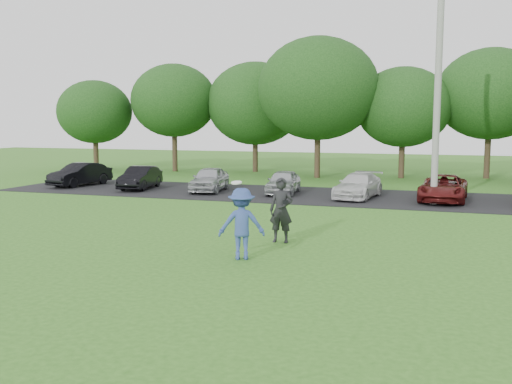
% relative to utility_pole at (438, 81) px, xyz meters
% --- Properties ---
extents(ground, '(100.00, 100.00, 0.00)m').
position_rel_utility_pole_xyz_m(ground, '(-5.15, -11.67, -5.13)').
color(ground, '#30651D').
rests_on(ground, ground).
extents(parking_lot, '(32.00, 6.50, 0.03)m').
position_rel_utility_pole_xyz_m(parking_lot, '(-5.15, 1.33, -5.12)').
color(parking_lot, black).
rests_on(parking_lot, ground).
extents(utility_pole, '(0.28, 0.28, 10.26)m').
position_rel_utility_pole_xyz_m(utility_pole, '(0.00, 0.00, 0.00)').
color(utility_pole, gray).
rests_on(utility_pole, ground).
extents(frisbee_player, '(1.34, 1.07, 2.02)m').
position_rel_utility_pole_xyz_m(frisbee_player, '(-4.43, -11.51, -4.22)').
color(frisbee_player, '#344B92').
rests_on(frisbee_player, ground).
extents(camera_bystander, '(0.69, 0.46, 1.88)m').
position_rel_utility_pole_xyz_m(camera_bystander, '(-4.03, -9.24, -4.19)').
color(camera_bystander, black).
rests_on(camera_bystander, ground).
extents(parked_cars, '(27.93, 4.45, 1.24)m').
position_rel_utility_pole_xyz_m(parked_cars, '(-4.54, 1.13, -4.52)').
color(parked_cars, black).
rests_on(parked_cars, parking_lot).
extents(tree_row, '(42.39, 9.85, 8.64)m').
position_rel_utility_pole_xyz_m(tree_row, '(-3.64, 11.09, -0.22)').
color(tree_row, '#38281C').
rests_on(tree_row, ground).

